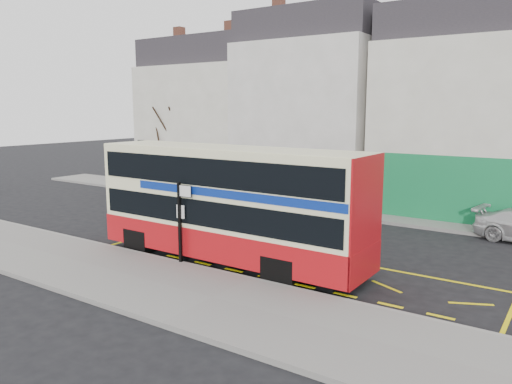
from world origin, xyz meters
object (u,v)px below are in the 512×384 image
Objects in this scene: double_decker_bus at (230,203)px; car_silver at (177,188)px; bus_stop_post at (181,214)px; street_tree_left at (169,117)px; car_grey at (304,201)px.

double_decker_bus is 2.58× the size of car_silver.
double_decker_bus is 3.67× the size of bus_stop_post.
street_tree_left reaches higher than bus_stop_post.
car_grey is 0.67× the size of street_tree_left.
double_decker_bus is 8.27m from car_grey.
double_decker_bus is 17.22m from street_tree_left.
bus_stop_post is 0.70× the size of car_silver.
car_silver is at bearing 141.40° from double_decker_bus.
street_tree_left is (-12.09, 12.11, 2.91)m from bus_stop_post.
car_grey is at bearing -69.93° from car_silver.
street_tree_left is (-13.15, 10.81, 2.61)m from double_decker_bus.
double_decker_bus reaches higher than bus_stop_post.
car_silver is 0.84× the size of car_grey.
car_silver is (-9.91, 8.02, -1.45)m from double_decker_bus.
car_grey is at bearing 89.29° from bus_stop_post.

